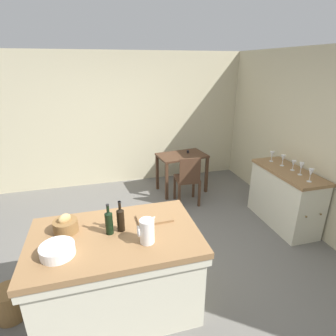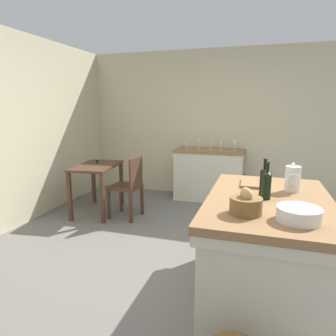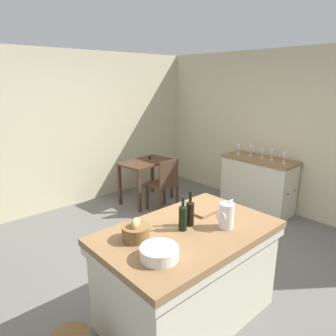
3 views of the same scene
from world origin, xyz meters
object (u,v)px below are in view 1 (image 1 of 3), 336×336
bread_basket (66,225)px  wine_glass_far_right (272,155)px  pitcher (147,231)px  writing_desk (182,161)px  wooden_chair (188,179)px  wine_glass_right (283,158)px  wine_glass_middle (294,164)px  island_table (118,269)px  wine_glass_left (301,166)px  wash_bowl (57,250)px  wicker_hamper (10,303)px  cutting_board (155,218)px  side_cabinet (284,197)px  wine_bottle_amber (109,222)px  wine_glass_far_left (311,173)px  wine_bottle_dark (121,219)px

bread_basket → wine_glass_far_right: (3.04, 1.17, 0.05)m
pitcher → writing_desk: bearing=65.8°
bread_basket → wooden_chair: bearing=43.5°
pitcher → wine_glass_right: bearing=29.0°
wine_glass_middle → wine_glass_right: wine_glass_right is taller
island_table → wine_glass_left: wine_glass_left is taller
wash_bowl → wicker_hamper: (-0.58, 0.33, -0.77)m
island_table → wash_bowl: size_ratio=5.53×
wash_bowl → wine_glass_right: bearing=22.5°
pitcher → wash_bowl: bearing=178.4°
pitcher → wine_glass_left: 2.56m
writing_desk → cutting_board: cutting_board is taller
wooden_chair → cutting_board: bearing=-119.3°
island_table → wash_bowl: 0.68m
wine_glass_left → writing_desk: bearing=125.0°
side_cabinet → cutting_board: bearing=-160.6°
writing_desk → cutting_board: (-1.05, -2.30, 0.27)m
wine_glass_far_right → writing_desk: bearing=135.8°
island_table → wine_bottle_amber: 0.53m
island_table → wine_glass_left: bearing=15.7°
wine_glass_far_left → wine_glass_right: (0.04, 0.61, -0.01)m
wine_glass_middle → wine_glass_far_right: wine_glass_far_right is taller
writing_desk → wine_glass_right: wine_glass_right is taller
wine_glass_middle → wicker_hamper: (-3.73, -0.76, -0.83)m
wine_glass_left → wine_glass_far_right: (-0.05, 0.60, -0.01)m
wine_bottle_amber → bread_basket: bearing=160.9°
island_table → wicker_hamper: size_ratio=4.81×
wicker_hamper → wine_glass_far_left: bearing=5.4°
island_table → cutting_board: (0.41, 0.15, 0.42)m
writing_desk → wine_glass_right: 1.82m
writing_desk → pitcher: (-1.19, -2.65, 0.37)m
side_cabinet → bread_basket: size_ratio=5.36×
island_table → writing_desk: size_ratio=1.62×
cutting_board → wine_glass_right: size_ratio=2.03×
bread_basket → cutting_board: size_ratio=0.64×
side_cabinet → cutting_board: size_ratio=3.43×
side_cabinet → wine_glass_middle: (0.05, -0.01, 0.55)m
side_cabinet → wine_glass_middle: size_ratio=7.92×
wooden_chair → cutting_board: 2.04m
bread_basket → wine_glass_far_right: size_ratio=1.37×
wash_bowl → wine_glass_far_right: size_ratio=1.74×
wine_bottle_dark → wine_bottle_amber: 0.11m
wash_bowl → writing_desk: bearing=53.6°
wash_bowl → wine_glass_left: size_ratio=1.55×
wooden_chair → bread_basket: (-1.83, -1.73, 0.46)m
wash_bowl → island_table: bearing=19.6°
wooden_chair → wash_bowl: size_ratio=3.21×
wine_glass_far_left → wine_glass_middle: bearing=81.2°
cutting_board → island_table: bearing=-159.6°
island_table → wine_glass_far_left: wine_glass_far_left is taller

